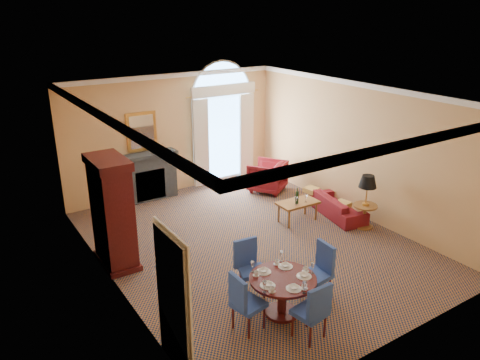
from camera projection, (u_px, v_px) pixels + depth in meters
ground at (253, 243)px, 10.08m from camera, size 7.50×7.50×0.00m
room_envelope at (235, 123)px, 9.71m from camera, size 6.04×7.52×3.45m
armoire at (113, 214)px, 8.95m from camera, size 0.63×1.12×2.19m
dining_table at (283, 287)px, 7.58m from camera, size 1.10×1.10×0.89m
dining_chair_north at (249, 263)px, 8.20m from camera, size 0.57×0.57×1.00m
dining_chair_south at (314, 309)px, 6.95m from camera, size 0.51×0.51×1.00m
dining_chair_east at (321, 267)px, 8.06m from camera, size 0.50×0.50×1.00m
dining_chair_west at (243, 300)px, 7.17m from camera, size 0.53×0.53×1.00m
sofa at (338, 206)px, 11.35m from camera, size 0.97×1.78×0.49m
armchair at (267, 176)px, 12.82m from camera, size 1.26×1.26×0.84m
coffee_table at (298, 203)px, 10.97m from camera, size 0.99×0.57×0.87m
side_table at (367, 195)px, 10.54m from camera, size 0.55×0.55×1.24m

